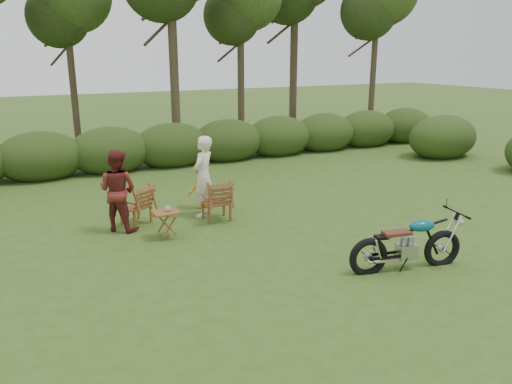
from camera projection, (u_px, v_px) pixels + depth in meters
name	position (u px, v px, depth m)	size (l,w,h in m)	color
ground	(329.00, 265.00, 8.78)	(80.00, 80.00, 0.00)	#2F4F1A
tree_line	(175.00, 45.00, 16.33)	(22.52, 11.62, 8.14)	#3D3221
motorcycle	(405.00, 268.00, 8.63)	(1.99, 0.76, 1.14)	#0C8BA4
lawn_chair_right	(217.00, 220.00, 11.13)	(0.63, 0.63, 0.92)	#603018
lawn_chair_left	(137.00, 223.00, 10.88)	(0.60, 0.60, 0.88)	brown
side_table	(167.00, 225.00, 9.98)	(0.54, 0.45, 0.55)	brown
cup	(168.00, 209.00, 9.92)	(0.13, 0.13, 0.10)	beige
adult_a	(204.00, 215.00, 11.43)	(0.67, 0.44, 1.83)	beige
adult_b	(121.00, 229.00, 10.52)	(0.83, 0.65, 1.71)	maroon
child	(202.00, 208.00, 11.98)	(0.72, 0.42, 1.12)	orange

